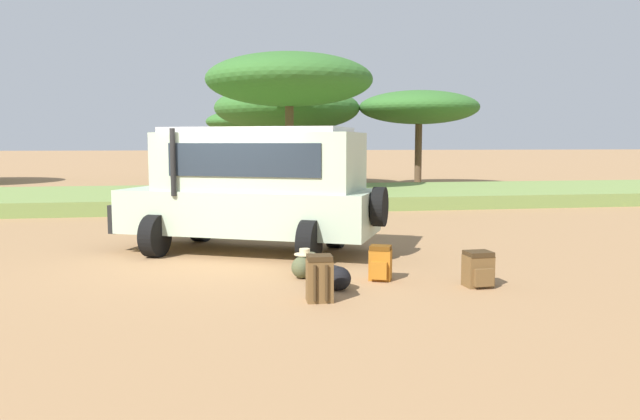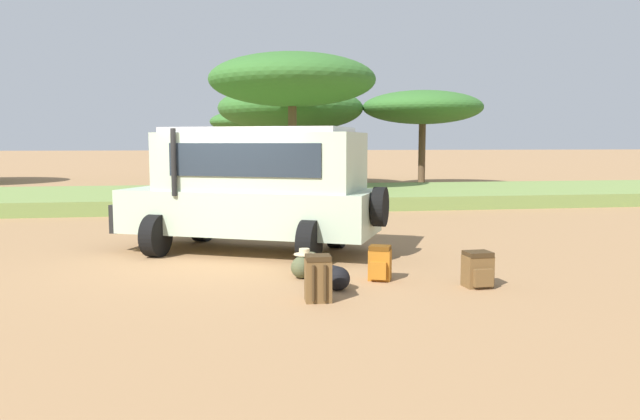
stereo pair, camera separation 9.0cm
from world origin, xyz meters
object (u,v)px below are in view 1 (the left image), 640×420
object	(u,v)px
backpack_beside_front_wheel	(478,269)
duffel_bag_soft_canvas	(329,276)
acacia_tree_far_right	(287,109)
acacia_tree_centre_back	(289,81)
backpack_near_rear_wheel	(380,264)
duffel_bag_low_black_case	(307,264)
acacia_tree_right_mid	(269,122)
backpack_cluster_center	(319,279)
acacia_tree_distant_right	(419,108)
safari_vehicle	(254,187)

from	to	relation	value
backpack_beside_front_wheel	duffel_bag_soft_canvas	xyz separation A→B (m)	(-2.22, 0.36, -0.09)
acacia_tree_far_right	acacia_tree_centre_back	bearing A→B (deg)	-96.27
backpack_near_rear_wheel	duffel_bag_low_black_case	world-z (taller)	backpack_near_rear_wheel
duffel_bag_low_black_case	acacia_tree_far_right	bearing A→B (deg)	83.90
acacia_tree_right_mid	acacia_tree_far_right	distance (m)	6.40
backpack_cluster_center	duffel_bag_low_black_case	size ratio (longest dim) A/B	0.83
acacia_tree_right_mid	acacia_tree_distant_right	size ratio (longest dim) A/B	1.24
backpack_cluster_center	acacia_tree_right_mid	world-z (taller)	acacia_tree_right_mid
safari_vehicle	backpack_cluster_center	xyz separation A→B (m)	(0.61, -3.98, -0.98)
backpack_near_rear_wheel	duffel_bag_soft_canvas	distance (m)	0.94
acacia_tree_right_mid	backpack_beside_front_wheel	bearing A→B (deg)	-89.00
backpack_cluster_center	acacia_tree_distant_right	bearing A→B (deg)	67.97
backpack_beside_front_wheel	backpack_cluster_center	distance (m)	2.53
backpack_cluster_center	acacia_tree_far_right	xyz separation A→B (m)	(2.33, 22.79, 3.50)
acacia_tree_centre_back	acacia_tree_right_mid	xyz separation A→B (m)	(0.45, 13.59, -1.12)
backpack_beside_front_wheel	acacia_tree_right_mid	world-z (taller)	acacia_tree_right_mid
backpack_cluster_center	acacia_tree_right_mid	distance (m)	29.39
backpack_near_rear_wheel	safari_vehicle	bearing A→B (deg)	121.65
duffel_bag_soft_canvas	acacia_tree_centre_back	world-z (taller)	acacia_tree_centre_back
safari_vehicle	acacia_tree_right_mid	world-z (taller)	acacia_tree_right_mid
duffel_bag_soft_canvas	acacia_tree_centre_back	xyz separation A→B (m)	(1.26, 14.78, 4.30)
backpack_cluster_center	acacia_tree_distant_right	world-z (taller)	acacia_tree_distant_right
backpack_cluster_center	duffel_bag_soft_canvas	xyz separation A→B (m)	(0.28, 0.79, -0.14)
acacia_tree_far_right	backpack_cluster_center	bearing A→B (deg)	-95.85
acacia_tree_distant_right	backpack_near_rear_wheel	bearing A→B (deg)	-110.29
duffel_bag_soft_canvas	acacia_tree_right_mid	world-z (taller)	acacia_tree_right_mid
backpack_near_rear_wheel	acacia_tree_centre_back	distance (m)	15.07
safari_vehicle	duffel_bag_soft_canvas	distance (m)	3.49
safari_vehicle	backpack_near_rear_wheel	distance (m)	3.52
backpack_beside_front_wheel	acacia_tree_distant_right	distance (m)	22.30
safari_vehicle	duffel_bag_low_black_case	size ratio (longest dim) A/B	6.99
backpack_near_rear_wheel	backpack_beside_front_wheel	bearing A→B (deg)	-26.64
backpack_near_rear_wheel	acacia_tree_centre_back	xyz separation A→B (m)	(0.38, 14.47, 4.21)
duffel_bag_low_black_case	acacia_tree_far_right	world-z (taller)	acacia_tree_far_right
duffel_bag_low_black_case	acacia_tree_centre_back	bearing A→B (deg)	83.99
backpack_near_rear_wheel	acacia_tree_far_right	xyz separation A→B (m)	(1.17, 21.69, 3.55)
backpack_near_rear_wheel	acacia_tree_far_right	world-z (taller)	acacia_tree_far_right
backpack_cluster_center	backpack_near_rear_wheel	xyz separation A→B (m)	(1.16, 1.11, -0.04)
safari_vehicle	acacia_tree_right_mid	bearing A→B (deg)	84.11
backpack_near_rear_wheel	duffel_bag_soft_canvas	xyz separation A→B (m)	(-0.88, -0.31, -0.09)
acacia_tree_centre_back	acacia_tree_far_right	xyz separation A→B (m)	(0.79, 7.22, -0.67)
duffel_bag_low_black_case	acacia_tree_right_mid	bearing A→B (deg)	86.02
duffel_bag_soft_canvas	acacia_tree_distant_right	bearing A→B (deg)	67.86
safari_vehicle	backpack_beside_front_wheel	distance (m)	4.82
backpack_cluster_center	duffel_bag_low_black_case	bearing A→B (deg)	87.38
duffel_bag_soft_canvas	acacia_tree_right_mid	xyz separation A→B (m)	(1.72, 28.37, 3.18)
backpack_near_rear_wheel	acacia_tree_right_mid	xyz separation A→B (m)	(0.83, 28.06, 3.09)
duffel_bag_soft_canvas	acacia_tree_distant_right	distance (m)	22.71
acacia_tree_right_mid	acacia_tree_far_right	size ratio (longest dim) A/B	1.03
acacia_tree_right_mid	acacia_tree_distant_right	world-z (taller)	acacia_tree_distant_right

